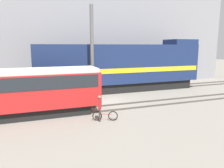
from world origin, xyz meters
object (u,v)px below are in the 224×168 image
at_px(bicycle, 105,116).
at_px(utility_pole_left, 92,54).
at_px(freight_locomotive, 122,67).
at_px(person, 100,106).
at_px(streetcar, 9,91).

bearing_deg(bicycle, utility_pole_left, 83.15).
bearing_deg(freight_locomotive, person, -120.89).
height_order(freight_locomotive, streetcar, freight_locomotive).
relative_size(bicycle, utility_pole_left, 0.19).
bearing_deg(streetcar, bicycle, -23.49).
relative_size(streetcar, utility_pole_left, 1.45).
bearing_deg(streetcar, utility_pole_left, 24.81).
relative_size(freight_locomotive, bicycle, 11.21).
bearing_deg(utility_pole_left, freight_locomotive, 36.39).
distance_m(bicycle, person, 0.84).
relative_size(freight_locomotive, person, 10.37).
relative_size(streetcar, bicycle, 7.54).
relative_size(bicycle, person, 0.92).
height_order(freight_locomotive, utility_pole_left, utility_pole_left).
relative_size(freight_locomotive, streetcar, 1.49).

